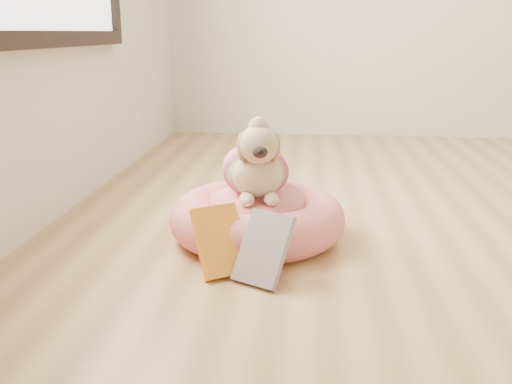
# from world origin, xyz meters

# --- Properties ---
(pet_bed) EXTENTS (0.60, 0.60, 0.16)m
(pet_bed) POSITION_xyz_m (-1.21, 0.13, 0.07)
(pet_bed) COLOR #EF7B5D
(pet_bed) RESTS_ON floor
(dog) EXTENTS (0.33, 0.43, 0.29)m
(dog) POSITION_xyz_m (-1.21, 0.15, 0.30)
(dog) COLOR brown
(dog) RESTS_ON pet_bed
(book_yellow) EXTENTS (0.19, 0.19, 0.20)m
(book_yellow) POSITION_xyz_m (-1.29, -0.16, 0.10)
(book_yellow) COLOR yellow
(book_yellow) RESTS_ON floor
(book_white) EXTENTS (0.19, 0.19, 0.19)m
(book_white) POSITION_xyz_m (-1.16, -0.21, 0.10)
(book_white) COLOR white
(book_white) RESTS_ON floor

